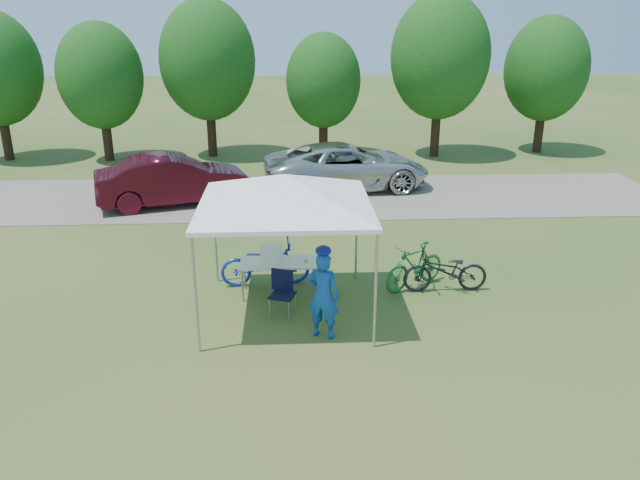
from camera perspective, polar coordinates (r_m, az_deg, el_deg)
The scene contains 14 objects.
ground at distance 12.26m, azimuth -3.02°, elevation -6.44°, with size 100.00×100.00×0.00m, color #2D5119.
gravel_strip at distance 19.75m, azimuth -3.06°, elevation 3.95°, with size 24.00×5.00×0.02m, color gray.
canopy at distance 11.33m, azimuth -3.26°, elevation 5.66°, with size 4.53×4.53×3.00m.
treeline at distance 25.11m, azimuth -3.92°, elevation 15.54°, with size 24.89×4.28×6.30m.
folding_table at distance 12.68m, azimuth -3.36°, elevation -2.16°, with size 1.75×0.73×0.72m.
folding_chair at distance 11.97m, azimuth -3.46°, elevation -4.46°, with size 0.56×0.58×0.85m.
cooler at distance 12.60m, azimuth -4.44°, elevation -1.26°, with size 0.48×0.33×0.35m.
ice_cream_cup at distance 12.61m, azimuth -1.33°, elevation -1.91°, with size 0.07×0.07×0.06m, color gold.
cyclist at distance 10.96m, azimuth 0.30°, elevation -5.08°, with size 0.59×0.38×1.61m, color #1348A1.
bike_blue at distance 13.23m, azimuth -5.02°, elevation -2.10°, with size 0.66×1.88×0.99m, color #162FC2.
bike_green at distance 13.20m, azimuth 8.65°, elevation -2.35°, with size 0.45×1.61×0.97m, color #186E32.
bike_dark at distance 13.12m, azimuth 11.41°, elevation -2.79°, with size 0.61×1.75×0.92m, color black.
minivan at distance 20.54m, azimuth 2.45°, elevation 6.76°, with size 2.48×5.37×1.49m, color beige.
sedan at distance 19.29m, azimuth -13.24°, elevation 5.38°, with size 1.58×4.54×1.49m, color #420B18.
Camera 1 is at (0.08, -10.99, 5.44)m, focal length 35.00 mm.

